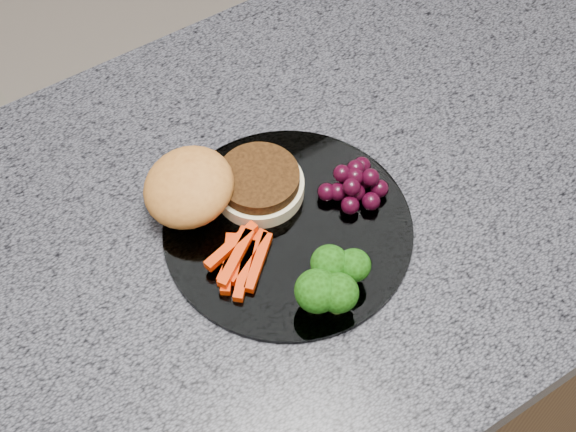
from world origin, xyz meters
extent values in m
cube|color=brown|center=(0.00, 0.00, 0.43)|extent=(1.20, 0.60, 0.86)
cube|color=#50505B|center=(0.00, 0.00, 0.88)|extent=(1.20, 0.60, 0.04)
cylinder|color=white|center=(0.09, -0.02, 0.90)|extent=(0.26, 0.26, 0.01)
cylinder|color=beige|center=(0.09, 0.03, 0.91)|extent=(0.11, 0.11, 0.02)
cylinder|color=#40230C|center=(0.09, 0.03, 0.93)|extent=(0.10, 0.10, 0.01)
ellipsoid|color=#BC752F|center=(0.02, 0.05, 0.93)|extent=(0.11, 0.11, 0.05)
cube|color=red|center=(0.02, -0.03, 0.91)|extent=(0.06, 0.05, 0.01)
cube|color=red|center=(0.03, -0.04, 0.91)|extent=(0.06, 0.04, 0.01)
cube|color=red|center=(0.02, -0.05, 0.91)|extent=(0.05, 0.06, 0.01)
cube|color=red|center=(0.02, -0.02, 0.92)|extent=(0.07, 0.03, 0.01)
cube|color=red|center=(0.02, -0.04, 0.92)|extent=(0.06, 0.05, 0.01)
cube|color=red|center=(0.04, -0.05, 0.91)|extent=(0.06, 0.05, 0.01)
cube|color=red|center=(0.01, -0.03, 0.91)|extent=(0.05, 0.06, 0.01)
cylinder|color=olive|center=(0.06, -0.12, 0.91)|extent=(0.02, 0.02, 0.02)
ellipsoid|color=#113507|center=(0.06, -0.12, 0.94)|extent=(0.04, 0.04, 0.04)
cylinder|color=olive|center=(0.09, -0.10, 0.91)|extent=(0.01, 0.01, 0.02)
ellipsoid|color=#113507|center=(0.09, -0.10, 0.94)|extent=(0.04, 0.04, 0.03)
cylinder|color=olive|center=(0.08, -0.13, 0.91)|extent=(0.01, 0.01, 0.02)
ellipsoid|color=#113507|center=(0.08, -0.13, 0.94)|extent=(0.04, 0.04, 0.04)
cylinder|color=olive|center=(0.11, -0.11, 0.91)|extent=(0.01, 0.01, 0.02)
ellipsoid|color=#113507|center=(0.11, -0.11, 0.93)|extent=(0.03, 0.03, 0.03)
sphere|color=black|center=(0.17, -0.03, 0.92)|extent=(0.02, 0.02, 0.02)
sphere|color=black|center=(0.19, -0.02, 0.92)|extent=(0.02, 0.02, 0.02)
sphere|color=black|center=(0.17, -0.01, 0.92)|extent=(0.02, 0.02, 0.02)
sphere|color=black|center=(0.15, -0.02, 0.92)|extent=(0.02, 0.02, 0.02)
sphere|color=black|center=(0.15, -0.04, 0.92)|extent=(0.02, 0.02, 0.02)
sphere|color=black|center=(0.17, -0.05, 0.92)|extent=(0.02, 0.02, 0.02)
sphere|color=black|center=(0.19, -0.04, 0.92)|extent=(0.02, 0.02, 0.02)
sphere|color=black|center=(0.19, -0.01, 0.92)|extent=(0.02, 0.02, 0.02)
sphere|color=black|center=(0.14, -0.02, 0.92)|extent=(0.02, 0.02, 0.02)
sphere|color=black|center=(0.17, -0.02, 0.93)|extent=(0.02, 0.02, 0.02)
sphere|color=black|center=(0.16, -0.03, 0.93)|extent=(0.02, 0.02, 0.02)
sphere|color=black|center=(0.19, -0.03, 0.93)|extent=(0.02, 0.02, 0.02)
sphere|color=black|center=(0.16, -0.01, 0.93)|extent=(0.02, 0.02, 0.02)
sphere|color=black|center=(0.18, -0.02, 0.93)|extent=(0.02, 0.02, 0.02)
camera|label=1|loc=(-0.16, -0.41, 1.60)|focal=50.00mm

